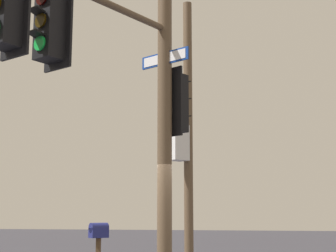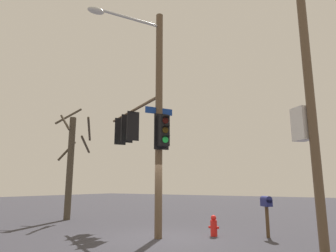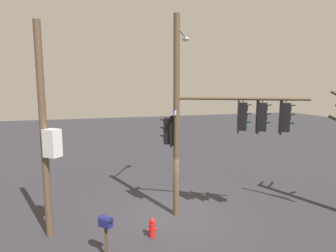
# 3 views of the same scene
# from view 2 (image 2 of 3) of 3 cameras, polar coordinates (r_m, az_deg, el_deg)

# --- Properties ---
(ground_plane) EXTENTS (80.00, 80.00, 0.00)m
(ground_plane) POSITION_cam_2_polar(r_m,az_deg,el_deg) (10.86, -0.80, -20.73)
(ground_plane) COLOR #323138
(main_signal_pole_assembly) EXTENTS (5.15, 5.04, 8.38)m
(main_signal_pole_assembly) POSITION_cam_2_polar(r_m,az_deg,el_deg) (12.08, -4.94, 1.38)
(main_signal_pole_assembly) COLOR brown
(main_signal_pole_assembly) RESTS_ON ground
(secondary_pole_assembly) EXTENTS (0.75, 0.71, 7.76)m
(secondary_pole_assembly) POSITION_cam_2_polar(r_m,az_deg,el_deg) (9.45, 25.30, 2.01)
(secondary_pole_assembly) COLOR brown
(secondary_pole_assembly) RESTS_ON ground
(fire_hydrant) EXTENTS (0.38, 0.24, 0.73)m
(fire_hydrant) POSITION_cam_2_polar(r_m,az_deg,el_deg) (11.38, 8.75, -18.41)
(fire_hydrant) COLOR red
(fire_hydrant) RESTS_ON ground
(mailbox) EXTENTS (0.48, 0.48, 1.41)m
(mailbox) POSITION_cam_2_polar(r_m,az_deg,el_deg) (11.44, 18.31, -14.10)
(mailbox) COLOR #4C3823
(mailbox) RESTS_ON ground
(bare_tree_behind_pole) EXTENTS (2.32, 1.93, 6.28)m
(bare_tree_behind_pole) POSITION_cam_2_polar(r_m,az_deg,el_deg) (17.14, -18.06, -6.47)
(bare_tree_behind_pole) COLOR #493F32
(bare_tree_behind_pole) RESTS_ON ground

